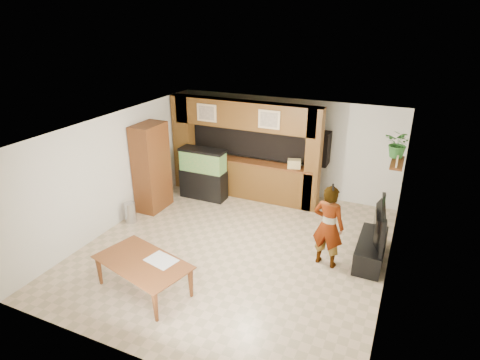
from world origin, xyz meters
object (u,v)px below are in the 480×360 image
at_px(pantry_cabinet, 152,167).
at_px(aquarium, 203,174).
at_px(person, 328,226).
at_px(television, 375,223).
at_px(dining_table, 142,277).

height_order(pantry_cabinet, aquarium, pantry_cabinet).
height_order(pantry_cabinet, person, pantry_cabinet).
distance_m(pantry_cabinet, television, 5.36).
bearing_deg(television, person, 115.36).
bearing_deg(dining_table, television, 51.41).
distance_m(pantry_cabinet, person, 4.61).
bearing_deg(television, dining_table, 120.22).
bearing_deg(television, aquarium, 67.82).
distance_m(aquarium, television, 4.67).
relative_size(aquarium, television, 1.02).
bearing_deg(person, pantry_cabinet, 0.53).
xyz_separation_m(aquarium, dining_table, (0.93, -3.92, -0.36)).
distance_m(aquarium, person, 4.09).
xyz_separation_m(pantry_cabinet, person, (4.55, -0.70, -0.25)).
bearing_deg(aquarium, television, -15.78).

